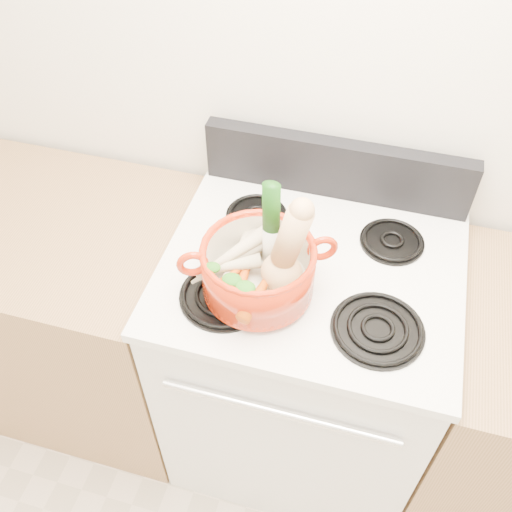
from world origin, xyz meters
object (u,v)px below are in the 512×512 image
(squash, at_px, (283,248))
(leek, at_px, (271,225))
(dutch_oven, at_px, (258,269))
(stove_body, at_px, (301,366))

(squash, distance_m, leek, 0.07)
(leek, bearing_deg, squash, -50.74)
(dutch_oven, bearing_deg, leek, 49.64)
(dutch_oven, xyz_separation_m, squash, (0.06, -0.00, 0.09))
(dutch_oven, height_order, leek, leek)
(dutch_oven, bearing_deg, squash, -24.90)
(stove_body, distance_m, leek, 0.68)
(squash, relative_size, leek, 0.93)
(dutch_oven, relative_size, leek, 0.99)
(stove_body, xyz_separation_m, leek, (-0.10, -0.06, 0.67))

